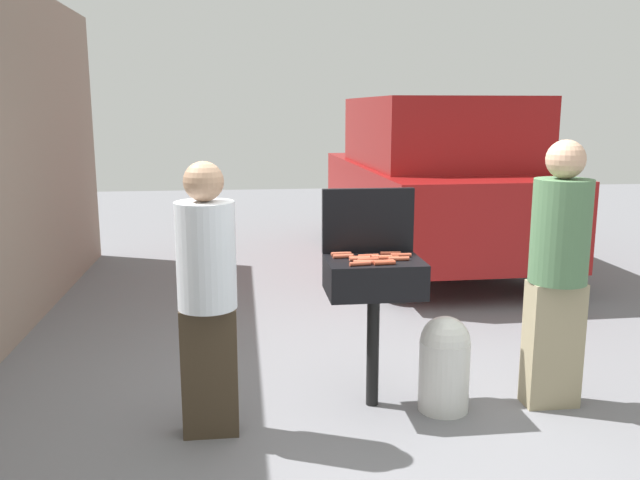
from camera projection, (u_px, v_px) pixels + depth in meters
The scene contains 22 objects.
ground_plane at pixel (365, 418), 4.12m from camera, with size 24.00×24.00×0.00m, color slate.
bbq_grill at pixel (374, 282), 4.16m from camera, with size 0.60×0.44×0.97m.
grill_lid_open at pixel (368, 221), 4.30m from camera, with size 0.60×0.05×0.42m, color black.
hot_dog_0 at pixel (401, 255), 4.19m from camera, with size 0.03×0.03×0.13m, color #B74C33.
hot_dog_1 at pixel (399, 259), 4.09m from camera, with size 0.03×0.03×0.13m, color #C6593D.
hot_dog_2 at pixel (385, 263), 3.98m from camera, with size 0.03×0.03×0.13m, color #AD4228.
hot_dog_3 at pixel (390, 254), 4.24m from camera, with size 0.03×0.03×0.13m, color #B74C33.
hot_dog_4 at pixel (383, 262), 4.01m from camera, with size 0.03×0.03×0.13m, color #B74C33.
hot_dog_5 at pixel (368, 260), 4.06m from camera, with size 0.03×0.03×0.13m, color #B74C33.
hot_dog_6 at pixel (341, 254), 4.23m from camera, with size 0.03×0.03×0.13m, color #C6593D.
hot_dog_7 at pixel (364, 262), 4.00m from camera, with size 0.03×0.03×0.13m, color #C6593D.
hot_dog_8 at pixel (360, 259), 4.09m from camera, with size 0.03×0.03×0.13m, color #C6593D.
hot_dog_9 at pixel (343, 256), 4.16m from camera, with size 0.03×0.03×0.13m, color #C6593D.
hot_dog_10 at pixel (368, 256), 4.16m from camera, with size 0.03×0.03×0.13m, color #B74C33.
hot_dog_11 at pixel (360, 264), 3.96m from camera, with size 0.03×0.03×0.13m, color #B74C33.
hot_dog_12 at pixel (382, 257), 4.14m from camera, with size 0.03×0.03×0.13m, color #C6593D.
hot_dog_13 at pixel (360, 258), 4.12m from camera, with size 0.03×0.03×0.13m, color #B74C33.
hot_dog_14 at pixel (388, 258), 4.11m from camera, with size 0.03×0.03×0.13m, color #AD4228.
propane_tank at pixel (444, 362), 4.18m from camera, with size 0.32×0.32×0.62m.
person_left at pixel (207, 291), 3.77m from camera, with size 0.34×0.34×1.61m.
person_right at pixel (558, 266), 4.14m from camera, with size 0.36×0.36×1.71m.
parked_minivan at pixel (432, 180), 8.16m from camera, with size 2.09×4.43×2.02m.
Camera 1 is at (-0.73, -3.76, 1.89)m, focal length 37.17 mm.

